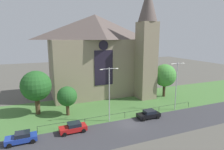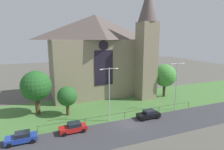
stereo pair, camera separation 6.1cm
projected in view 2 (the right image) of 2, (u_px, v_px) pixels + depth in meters
ground at (108, 105)px, 42.47m from camera, size 160.00×160.00×0.00m
road_asphalt at (134, 129)px, 31.58m from camera, size 120.00×8.00×0.01m
grass_verge at (111, 108)px, 40.65m from camera, size 120.00×20.00×0.01m
church_building at (99, 54)px, 49.12m from camera, size 23.20×16.20×26.00m
iron_railing at (125, 113)px, 35.65m from camera, size 30.12×0.07×1.13m
tree_left_far at (36, 86)px, 36.76m from camera, size 5.71×5.71×8.46m
tree_right_far at (165, 75)px, 47.76m from camera, size 5.50×5.50×8.10m
tree_left_near at (67, 96)px, 36.56m from camera, size 3.74×3.74×5.60m
streetlamp_near at (109, 88)px, 33.42m from camera, size 3.37×0.26×9.61m
streetlamp_far at (177, 81)px, 38.80m from camera, size 3.37×0.26×9.74m
parked_car_blue at (22, 138)px, 27.48m from camera, size 4.21×2.04×1.51m
parked_car_red at (73, 127)px, 30.50m from camera, size 4.24×2.11×1.51m
parked_car_black at (149, 114)px, 35.65m from camera, size 4.25×2.13×1.51m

